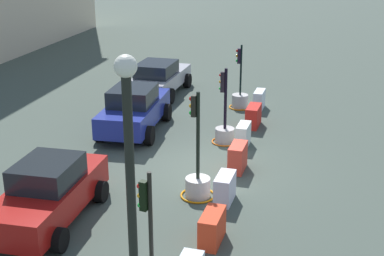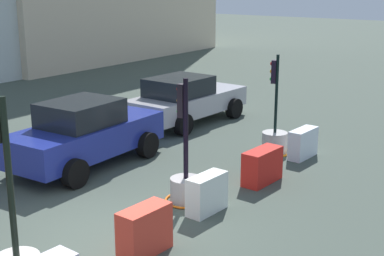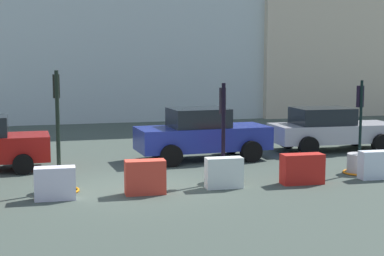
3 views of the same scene
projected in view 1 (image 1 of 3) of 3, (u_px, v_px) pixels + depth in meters
The scene contains 14 objects.
ground_plane at pixel (209, 167), 17.24m from camera, with size 120.00×120.00×0.00m, color #414C43.
traffic_light_1 at pixel (198, 182), 15.16m from camera, with size 1.01×1.01×3.11m.
traffic_light_2 at pixel (225, 131), 19.23m from camera, with size 0.95×0.95×2.74m.
traffic_light_3 at pixel (240, 99), 23.19m from camera, with size 0.95×0.95×2.77m.
construction_barrier_1 at pixel (212, 228), 12.87m from camera, with size 1.08×0.52×0.78m.
construction_barrier_2 at pixel (225, 188), 14.88m from camera, with size 1.00×0.50×0.80m.
construction_barrier_3 at pixel (238, 158), 16.89m from camera, with size 1.04×0.51×0.87m.
construction_barrier_4 at pixel (243, 135), 18.89m from camera, with size 1.00×0.45×0.82m.
construction_barrier_5 at pixel (253, 116), 20.90m from camera, with size 1.18×0.53×0.83m.
construction_barrier_6 at pixel (259, 100), 23.08m from camera, with size 1.05×0.44×0.80m.
car_red_compact at pixel (49, 193), 13.72m from camera, with size 4.23×2.02×1.67m.
car_blue_estate at pixel (134, 109), 20.26m from camera, with size 4.50×2.27×1.75m.
car_silver_hatchback at pixel (159, 78), 25.10m from camera, with size 4.66×2.33×1.61m.
street_lamp_post at pixel (131, 183), 8.63m from camera, with size 0.36×0.36×5.35m.
Camera 1 is at (-15.54, -2.99, 6.97)m, focal length 49.88 mm.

